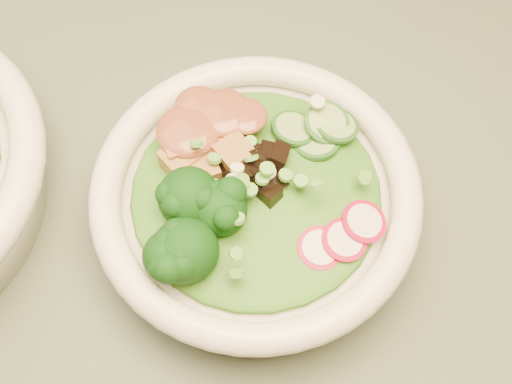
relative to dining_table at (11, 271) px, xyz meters
name	(u,v)px	position (x,y,z in m)	size (l,w,h in m)	color
dining_table	(11,271)	(0.00, 0.00, 0.00)	(1.20, 0.80, 0.75)	black
salad_bowl	(256,204)	(0.21, -0.09, 0.15)	(0.24, 0.24, 0.07)	white
lettuce_bed	(256,191)	(0.21, -0.09, 0.17)	(0.18, 0.18, 0.02)	#276916
broccoli_florets	(198,233)	(0.16, -0.11, 0.18)	(0.07, 0.06, 0.04)	black
radish_slices	(317,243)	(0.23, -0.14, 0.17)	(0.10, 0.04, 0.02)	maroon
cucumber_slices	(315,138)	(0.27, -0.07, 0.18)	(0.06, 0.06, 0.03)	#8CB665
mushroom_heap	(246,174)	(0.21, -0.08, 0.18)	(0.06, 0.06, 0.04)	black
tofu_cubes	(205,134)	(0.19, -0.04, 0.18)	(0.08, 0.05, 0.03)	olive
peanut_sauce	(204,125)	(0.19, -0.04, 0.19)	(0.06, 0.05, 0.01)	brown
scallion_garnish	(256,177)	(0.21, -0.09, 0.19)	(0.17, 0.17, 0.02)	#5FAB3C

